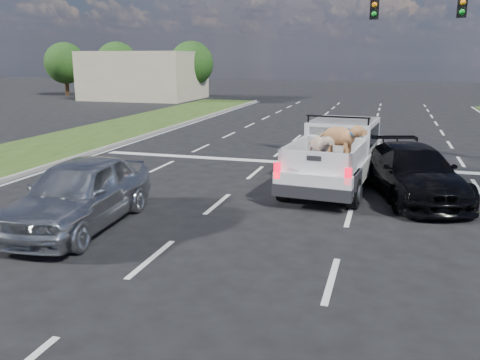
% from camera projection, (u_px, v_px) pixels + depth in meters
% --- Properties ---
extents(ground, '(160.00, 160.00, 0.00)m').
position_uv_depth(ground, '(237.00, 269.00, 9.47)').
color(ground, black).
rests_on(ground, ground).
extents(road_markings, '(17.75, 60.00, 0.01)m').
position_uv_depth(road_markings, '(298.00, 186.00, 15.58)').
color(road_markings, silver).
rests_on(road_markings, ground).
extents(curb_left, '(0.15, 60.00, 0.14)m').
position_uv_depth(curb_left, '(37.00, 170.00, 17.53)').
color(curb_left, gray).
rests_on(curb_left, ground).
extents(building_left, '(10.00, 8.00, 4.40)m').
position_uv_depth(building_left, '(144.00, 75.00, 48.02)').
color(building_left, '#C3B395').
rests_on(building_left, ground).
extents(tree_far_a, '(4.20, 4.20, 5.40)m').
position_uv_depth(tree_far_a, '(65.00, 63.00, 52.38)').
color(tree_far_a, '#332114').
rests_on(tree_far_a, ground).
extents(tree_far_b, '(4.20, 4.20, 5.40)m').
position_uv_depth(tree_far_b, '(117.00, 63.00, 50.73)').
color(tree_far_b, '#332114').
rests_on(tree_far_b, ground).
extents(tree_far_c, '(4.20, 4.20, 5.40)m').
position_uv_depth(tree_far_c, '(191.00, 64.00, 48.53)').
color(tree_far_c, '#332114').
rests_on(tree_far_c, ground).
extents(pickup_truck, '(2.59, 5.87, 2.14)m').
position_uv_depth(pickup_truck, '(336.00, 153.00, 15.45)').
color(pickup_truck, black).
rests_on(pickup_truck, ground).
extents(silver_sedan, '(2.19, 4.83, 1.61)m').
position_uv_depth(silver_sedan, '(79.00, 193.00, 11.69)').
color(silver_sedan, '#B3B6BA').
rests_on(silver_sedan, ground).
extents(black_coupe, '(3.37, 5.34, 1.44)m').
position_uv_depth(black_coupe, '(413.00, 172.00, 14.17)').
color(black_coupe, black).
rests_on(black_coupe, ground).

